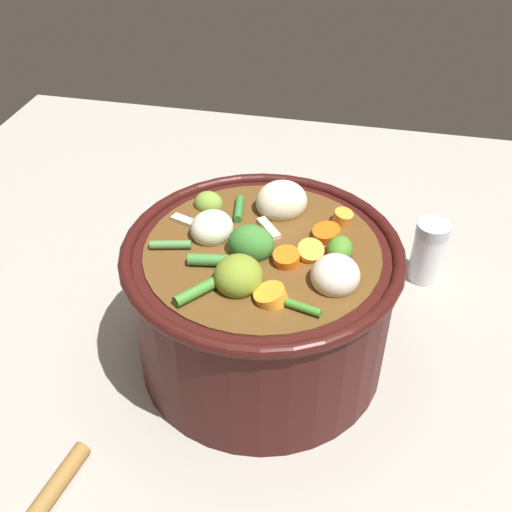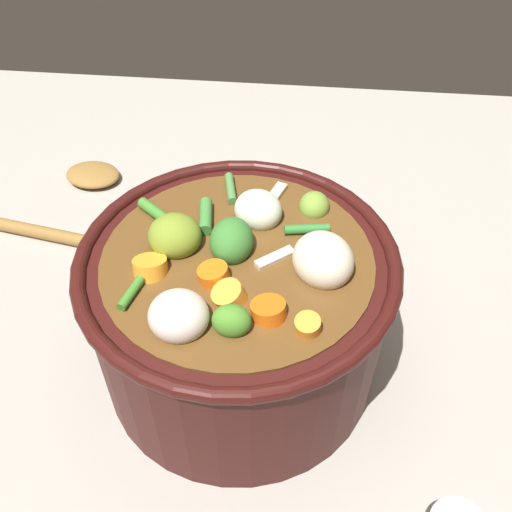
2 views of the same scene
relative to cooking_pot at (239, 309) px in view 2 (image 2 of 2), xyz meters
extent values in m
plane|color=#9E998E|center=(0.00, 0.00, -0.08)|extent=(1.10, 1.10, 0.00)
cylinder|color=#38110F|center=(0.00, 0.00, -0.01)|extent=(0.25, 0.25, 0.14)
torus|color=#38110F|center=(0.00, 0.00, 0.06)|extent=(0.26, 0.26, 0.01)
cylinder|color=brown|center=(0.00, 0.00, 0.00)|extent=(0.22, 0.22, 0.13)
ellipsoid|color=#4A8528|center=(-0.07, -0.01, 0.07)|extent=(0.02, 0.03, 0.02)
ellipsoid|color=olive|center=(0.07, -0.06, 0.06)|extent=(0.03, 0.03, 0.03)
ellipsoid|color=olive|center=(0.01, 0.05, 0.07)|extent=(0.04, 0.04, 0.03)
ellipsoid|color=#397930|center=(0.01, 0.01, 0.07)|extent=(0.04, 0.04, 0.04)
cylinder|color=orange|center=(-0.02, 0.01, 0.07)|extent=(0.03, 0.03, 0.02)
cylinder|color=orange|center=(-0.02, 0.06, 0.07)|extent=(0.03, 0.03, 0.02)
cylinder|color=orange|center=(-0.04, 0.00, 0.07)|extent=(0.03, 0.04, 0.02)
cylinder|color=#DF5F12|center=(-0.06, -0.03, 0.07)|extent=(0.04, 0.04, 0.02)
cylinder|color=orange|center=(-0.07, -0.06, 0.07)|extent=(0.03, 0.03, 0.02)
ellipsoid|color=beige|center=(-0.07, 0.03, 0.07)|extent=(0.05, 0.05, 0.03)
ellipsoid|color=beige|center=(-0.01, -0.07, 0.07)|extent=(0.07, 0.07, 0.04)
ellipsoid|color=beige|center=(0.05, -0.01, 0.07)|extent=(0.05, 0.06, 0.03)
cylinder|color=#40832D|center=(0.04, 0.07, 0.07)|extent=(0.03, 0.04, 0.01)
cylinder|color=#2F7932|center=(0.03, -0.05, 0.07)|extent=(0.01, 0.04, 0.01)
cylinder|color=#3F8138|center=(0.04, 0.03, 0.07)|extent=(0.04, 0.02, 0.01)
cylinder|color=#3E7F28|center=(-0.05, 0.07, 0.07)|extent=(0.03, 0.01, 0.01)
cylinder|color=#4D8242|center=(0.08, 0.02, 0.07)|extent=(0.04, 0.02, 0.01)
cube|color=beige|center=(0.00, -0.03, 0.07)|extent=(0.03, 0.03, 0.01)
cube|color=beige|center=(0.08, -0.02, 0.07)|extent=(0.03, 0.02, 0.01)
ellipsoid|color=olive|center=(0.26, 0.23, -0.07)|extent=(0.07, 0.08, 0.02)
cylinder|color=olive|center=(0.15, 0.25, -0.07)|extent=(0.05, 0.20, 0.02)
camera|label=1|loc=(-0.09, 0.43, 0.41)|focal=42.77mm
camera|label=2|loc=(-0.31, -0.05, 0.38)|focal=39.77mm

